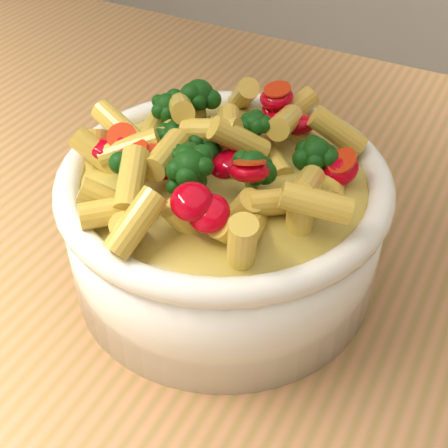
% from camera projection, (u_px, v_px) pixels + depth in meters
% --- Properties ---
extents(table, '(1.20, 0.80, 0.90)m').
position_uv_depth(table, '(281.00, 376.00, 0.52)').
color(table, '#BA7C4F').
rests_on(table, ground).
extents(serving_bowl, '(0.23, 0.23, 0.10)m').
position_uv_depth(serving_bowl, '(224.00, 223.00, 0.44)').
color(serving_bowl, white).
rests_on(serving_bowl, table).
extents(pasta_salad, '(0.18, 0.18, 0.04)m').
position_uv_depth(pasta_salad, '(224.00, 152.00, 0.40)').
color(pasta_salad, gold).
rests_on(pasta_salad, serving_bowl).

